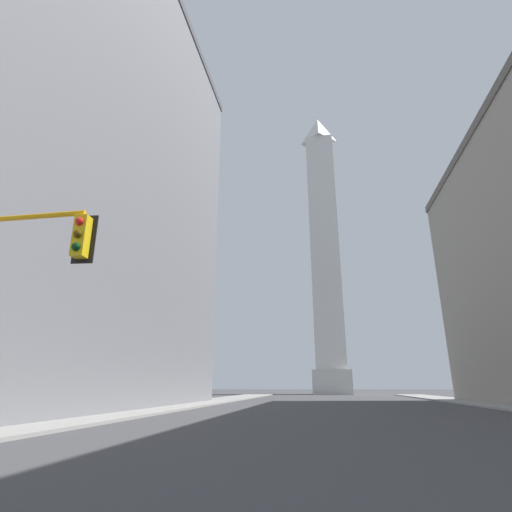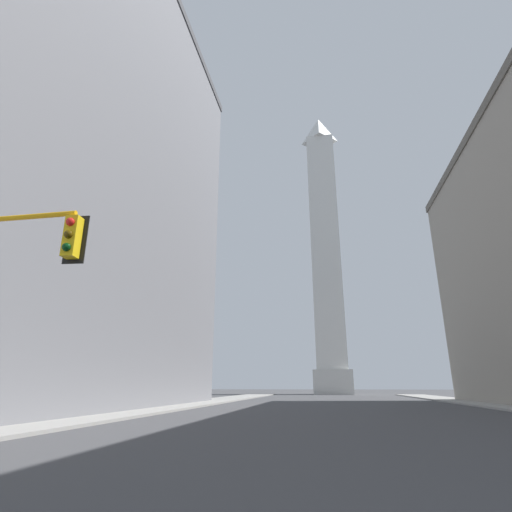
% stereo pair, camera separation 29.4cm
% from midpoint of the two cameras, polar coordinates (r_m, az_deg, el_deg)
% --- Properties ---
extents(sidewalk_left, '(5.00, 104.01, 0.15)m').
position_cam_midpoint_polar(sidewalk_left, '(33.92, -13.72, -20.33)').
color(sidewalk_left, gray).
rests_on(sidewalk_left, ground_plane).
extents(building_left, '(24.02, 42.46, 40.22)m').
position_cam_midpoint_polar(building_left, '(40.21, -31.26, 12.07)').
color(building_left, slate).
rests_on(building_left, ground_plane).
extents(obelisk, '(7.81, 7.81, 65.89)m').
position_cam_midpoint_polar(obelisk, '(91.83, 9.67, 1.33)').
color(obelisk, silver).
rests_on(obelisk, ground_plane).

